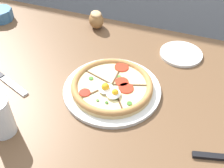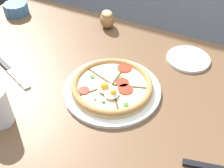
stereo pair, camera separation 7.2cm
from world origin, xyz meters
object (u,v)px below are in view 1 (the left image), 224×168
Objects in this scene: water_glass at (0,119)px; side_saucer at (181,54)px; ramekin_bowl at (0,14)px; bread_piece_near at (96,19)px; knife_main at (5,79)px; dining_table at (101,112)px; pizza at (112,87)px.

water_glass is 0.74× the size of side_saucer.
ramekin_bowl is 0.41m from bread_piece_near.
knife_main is (-0.15, -0.41, -0.03)m from bread_piece_near.
knife_main is at bearing -169.53° from dining_table.
water_glass is (0.12, -0.17, 0.05)m from knife_main.
pizza is 0.33m from water_glass.
side_saucer is (0.39, 0.51, -0.04)m from water_glass.
dining_table is 0.33m from knife_main.
water_glass is at bearing -52.49° from ramekin_bowl.
dining_table is 4.52× the size of pizza.
dining_table is at bearing 30.77° from knife_main.
side_saucer is (0.76, 0.02, -0.02)m from ramekin_bowl.
pizza is 0.65m from ramekin_bowl.
knife_main is at bearing -146.40° from side_saucer.
knife_main is at bearing -51.53° from ramekin_bowl.
dining_table is at bearing -153.38° from pizza.
side_saucer is at bearing -10.72° from bread_piece_near.
pizza reaches higher than side_saucer.
side_saucer is at bearing 57.77° from pizza.
dining_table is 13.19× the size of ramekin_bowl.
pizza is (0.03, 0.02, 0.11)m from dining_table.
side_saucer is at bearing 53.91° from knife_main.
bread_piece_near is 0.47× the size of knife_main.
bread_piece_near is (-0.19, 0.33, 0.02)m from pizza.
dining_table is at bearing -125.51° from side_saucer.
dining_table is at bearing -24.99° from ramekin_bowl.
knife_main is at bearing 125.69° from water_glass.
water_glass is 0.64m from side_saucer.
ramekin_bowl reaches higher than dining_table.
knife_main is 1.83× the size of water_glass.
water_glass reaches higher than dining_table.
side_saucer is (0.36, -0.07, -0.03)m from bread_piece_near.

